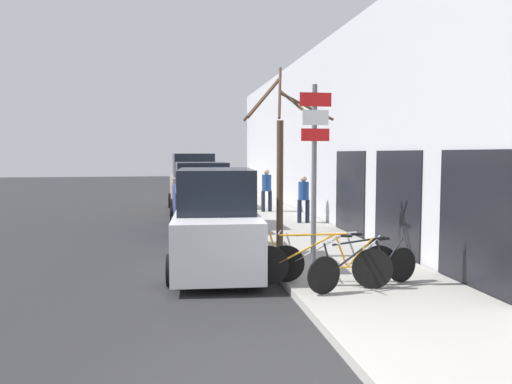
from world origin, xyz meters
name	(u,v)px	position (x,y,z in m)	size (l,w,h in m)	color
ground_plane	(205,231)	(0.00, 11.20, 0.00)	(80.00, 80.00, 0.00)	#28282B
sidewalk_curb	(267,216)	(2.60, 14.00, 0.07)	(3.20, 32.00, 0.15)	#9E9B93
building_facade	(311,136)	(4.35, 13.90, 3.23)	(0.23, 32.00, 6.50)	#BCBCC1
signpost	(314,173)	(1.43, 3.50, 2.20)	(0.57, 0.11, 3.61)	#595B60
bicycle_0	(365,266)	(2.30, 3.23, 0.54)	(2.31, 0.79, 0.90)	black
bicycle_1	(320,264)	(1.54, 3.44, 0.57)	(2.44, 0.87, 0.99)	black
bicycle_2	(333,261)	(1.87, 3.72, 0.55)	(2.40, 0.56, 0.95)	black
parked_car_0	(216,224)	(-0.12, 5.83, 1.00)	(2.17, 4.78, 2.21)	silver
parked_car_1	(201,199)	(-0.11, 11.56, 1.03)	(2.06, 4.66, 2.25)	navy
parked_car_2	(193,185)	(-0.14, 17.17, 1.14)	(2.20, 4.62, 2.54)	gray
pedestrian_near	(304,196)	(3.41, 11.53, 1.09)	(0.43, 0.36, 1.63)	#1E2338
pedestrian_far	(267,187)	(2.79, 15.05, 1.16)	(0.46, 0.39, 1.75)	#1E2338
street_tree	(280,167)	(1.38, 6.06, 2.23)	(2.06, 1.18, 4.33)	#4C3828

